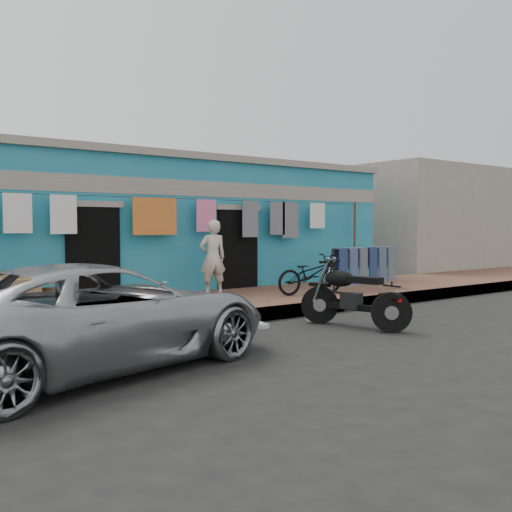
{
  "coord_description": "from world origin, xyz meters",
  "views": [
    {
      "loc": [
        -6.34,
        -6.54,
        1.71
      ],
      "look_at": [
        0.0,
        2.0,
        1.15
      ],
      "focal_mm": 40.0,
      "sensor_mm": 36.0,
      "label": 1
    }
  ],
  "objects_px": {
    "seated_person": "(213,257)",
    "bicycle": "(311,270)",
    "car": "(97,314)",
    "jeans_rack": "(364,268)",
    "charpoy": "(1,296)",
    "motorcycle": "(354,295)"
  },
  "relations": [
    {
      "from": "car",
      "to": "bicycle",
      "type": "relative_size",
      "value": 2.89
    },
    {
      "from": "seated_person",
      "to": "motorcycle",
      "type": "height_order",
      "value": "seated_person"
    },
    {
      "from": "motorcycle",
      "to": "jeans_rack",
      "type": "bearing_deg",
      "value": 26.56
    },
    {
      "from": "charpoy",
      "to": "jeans_rack",
      "type": "xyz_separation_m",
      "value": [
        7.62,
        -0.8,
        0.17
      ]
    },
    {
      "from": "bicycle",
      "to": "charpoy",
      "type": "xyz_separation_m",
      "value": [
        -6.04,
        0.71,
        -0.19
      ]
    },
    {
      "from": "seated_person",
      "to": "bicycle",
      "type": "bearing_deg",
      "value": 157.21
    },
    {
      "from": "seated_person",
      "to": "bicycle",
      "type": "distance_m",
      "value": 2.11
    },
    {
      "from": "bicycle",
      "to": "charpoy",
      "type": "bearing_deg",
      "value": 90.59
    },
    {
      "from": "jeans_rack",
      "to": "charpoy",
      "type": "bearing_deg",
      "value": 174.02
    },
    {
      "from": "jeans_rack",
      "to": "seated_person",
      "type": "bearing_deg",
      "value": 158.76
    },
    {
      "from": "charpoy",
      "to": "motorcycle",
      "type": "bearing_deg",
      "value": -32.64
    },
    {
      "from": "car",
      "to": "bicycle",
      "type": "height_order",
      "value": "car"
    },
    {
      "from": "car",
      "to": "charpoy",
      "type": "height_order",
      "value": "car"
    },
    {
      "from": "car",
      "to": "seated_person",
      "type": "distance_m",
      "value": 5.42
    },
    {
      "from": "bicycle",
      "to": "charpoy",
      "type": "relative_size",
      "value": 0.77
    },
    {
      "from": "bicycle",
      "to": "charpoy",
      "type": "distance_m",
      "value": 6.09
    },
    {
      "from": "jeans_rack",
      "to": "bicycle",
      "type": "bearing_deg",
      "value": 176.7
    },
    {
      "from": "car",
      "to": "motorcycle",
      "type": "xyz_separation_m",
      "value": [
        4.49,
        0.09,
        -0.1
      ]
    },
    {
      "from": "seated_person",
      "to": "motorcycle",
      "type": "distance_m",
      "value": 3.66
    },
    {
      "from": "seated_person",
      "to": "bicycle",
      "type": "height_order",
      "value": "seated_person"
    },
    {
      "from": "bicycle",
      "to": "motorcycle",
      "type": "bearing_deg",
      "value": 161.0
    },
    {
      "from": "motorcycle",
      "to": "bicycle",
      "type": "bearing_deg",
      "value": 50.38
    }
  ]
}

